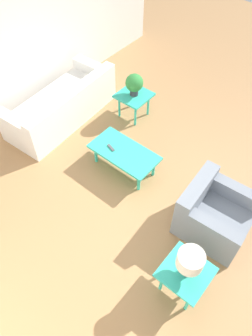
% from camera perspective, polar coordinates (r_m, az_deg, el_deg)
% --- Properties ---
extents(ground_plane, '(14.00, 14.00, 0.00)m').
position_cam_1_polar(ground_plane, '(5.18, 4.60, -3.83)').
color(ground_plane, '#A87A4C').
extents(wall_right, '(0.12, 7.20, 2.70)m').
position_cam_1_polar(wall_right, '(6.03, -19.95, 19.62)').
color(wall_right, white).
rests_on(wall_right, ground_plane).
extents(sofa, '(1.03, 2.20, 0.74)m').
position_cam_1_polar(sofa, '(6.20, -10.98, 10.55)').
color(sofa, white).
rests_on(sofa, ground_plane).
extents(armchair, '(0.96, 0.92, 0.78)m').
position_cam_1_polar(armchair, '(4.71, 14.91, -7.77)').
color(armchair, slate).
rests_on(armchair, ground_plane).
extents(coffee_table, '(1.10, 0.57, 0.40)m').
position_cam_1_polar(coffee_table, '(5.17, -0.34, 2.56)').
color(coffee_table, '#2DB79E').
rests_on(coffee_table, ground_plane).
extents(side_table_plant, '(0.56, 0.56, 0.48)m').
position_cam_1_polar(side_table_plant, '(6.07, 1.40, 12.17)').
color(side_table_plant, '#2DB79E').
rests_on(side_table_plant, ground_plane).
extents(side_table_lamp, '(0.56, 0.56, 0.48)m').
position_cam_1_polar(side_table_lamp, '(4.13, 10.30, -17.69)').
color(side_table_lamp, '#2DB79E').
rests_on(side_table_lamp, ground_plane).
extents(potted_plant, '(0.32, 0.32, 0.41)m').
position_cam_1_polar(potted_plant, '(5.89, 1.46, 14.50)').
color(potted_plant, '#333338').
rests_on(potted_plant, side_table_plant).
extents(table_lamp, '(0.31, 0.31, 0.43)m').
position_cam_1_polar(table_lamp, '(3.79, 11.09, -15.66)').
color(table_lamp, '#333333').
rests_on(table_lamp, side_table_lamp).
extents(remote_control, '(0.16, 0.08, 0.02)m').
position_cam_1_polar(remote_control, '(5.18, -2.64, 3.55)').
color(remote_control, '#4C4C51').
rests_on(remote_control, coffee_table).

